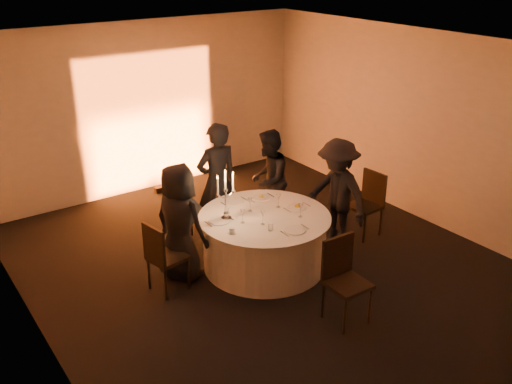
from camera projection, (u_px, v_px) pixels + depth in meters
floor at (264, 265)px, 8.00m from camera, size 7.00×7.00×0.00m
ceiling at (266, 48)px, 6.80m from camera, size 7.00×7.00×0.00m
wall_back at (148, 108)px, 10.02m from camera, size 7.00×0.00×7.00m
wall_front at (510, 286)px, 4.78m from camera, size 7.00×0.00×7.00m
wall_left at (27, 225)px, 5.82m from camera, size 0.00×7.00×7.00m
wall_right at (419, 126)px, 8.98m from camera, size 0.00×7.00×7.00m
uplighter_fixture at (161, 189)px, 10.38m from camera, size 0.25×0.12×0.10m
banquet_table at (264, 241)px, 7.84m from camera, size 1.80×1.80×0.77m
chair_left at (162, 254)px, 7.19m from camera, size 0.49×0.49×0.97m
chair_back_left at (179, 206)px, 8.66m from camera, size 0.47×0.47×0.85m
chair_back_right at (273, 194)px, 9.09m from camera, size 0.53×0.53×0.86m
chair_right at (368, 200)px, 8.67m from camera, size 0.47×0.47×1.00m
chair_front at (343, 274)px, 6.67m from camera, size 0.47×0.47×1.04m
guest_left at (180, 223)px, 7.41m from camera, size 0.76×0.92×1.62m
guest_back_left at (217, 181)px, 8.46m from camera, size 0.68×0.46×1.80m
guest_back_right at (268, 179)px, 8.85m from camera, size 0.97×0.94×1.57m
guest_right at (337, 194)px, 8.24m from camera, size 0.70×1.11×1.65m
plate_left at (219, 221)px, 7.54m from camera, size 0.36×0.28×0.01m
plate_back_left at (234, 201)px, 8.10m from camera, size 0.35×0.28×0.01m
plate_back_right at (261, 197)px, 8.22m from camera, size 0.36×0.26×0.08m
plate_right at (297, 206)px, 7.93m from camera, size 0.36×0.27×0.08m
plate_front at (295, 230)px, 7.29m from camera, size 0.36×0.28×0.01m
coffee_cup at (232, 231)px, 7.23m from camera, size 0.11×0.11×0.07m
candelabra at (226, 202)px, 7.51m from camera, size 0.30×0.14×0.71m
wine_glass_a at (263, 215)px, 7.40m from camera, size 0.07×0.07×0.19m
wine_glass_b at (243, 213)px, 7.44m from camera, size 0.07×0.07×0.19m
wine_glass_c at (250, 202)px, 7.78m from camera, size 0.07×0.07×0.19m
wine_glass_d at (301, 208)px, 7.61m from camera, size 0.07×0.07×0.19m
wine_glass_e at (279, 198)px, 7.89m from camera, size 0.07×0.07×0.19m
tumbler_a at (227, 211)px, 7.71m from camera, size 0.07×0.07×0.09m
tumbler_b at (271, 227)px, 7.28m from camera, size 0.07×0.07×0.09m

